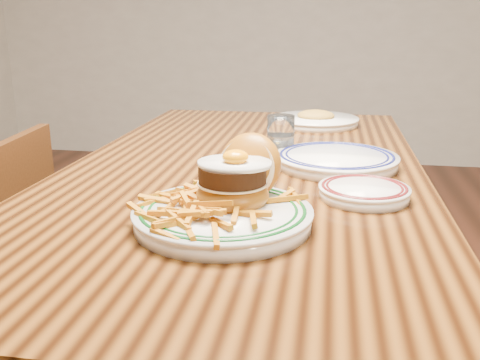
% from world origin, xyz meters
% --- Properties ---
extents(table, '(0.85, 1.60, 0.75)m').
position_xyz_m(table, '(0.00, 0.00, 0.66)').
color(table, black).
rests_on(table, floor).
extents(main_plate, '(0.31, 0.33, 0.15)m').
position_xyz_m(main_plate, '(0.03, -0.38, 0.79)').
color(main_plate, white).
rests_on(main_plate, table).
extents(side_plate, '(0.18, 0.18, 0.03)m').
position_xyz_m(side_plate, '(0.27, -0.20, 0.77)').
color(side_plate, white).
rests_on(side_plate, table).
extents(rear_plate, '(0.30, 0.30, 0.03)m').
position_xyz_m(rear_plate, '(0.22, 0.03, 0.77)').
color(rear_plate, white).
rests_on(rear_plate, table).
extents(water_glass, '(0.07, 0.07, 0.11)m').
position_xyz_m(water_glass, '(0.08, 0.12, 0.80)').
color(water_glass, white).
rests_on(water_glass, table).
extents(far_plate, '(0.29, 0.29, 0.05)m').
position_xyz_m(far_plate, '(0.15, 0.56, 0.77)').
color(far_plate, white).
rests_on(far_plate, table).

